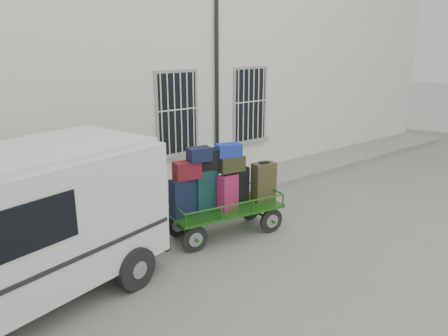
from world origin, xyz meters
name	(u,v)px	position (x,y,z in m)	size (l,w,h in m)	color
ground	(260,218)	(0.00, 0.00, 0.00)	(80.00, 80.00, 0.00)	slate
building	(144,79)	(0.00, 5.50, 3.00)	(24.00, 5.15, 6.00)	beige
sidewalk	(207,192)	(0.00, 2.20, 0.07)	(24.00, 1.70, 0.15)	gray
luggage_cart	(222,189)	(-1.30, -0.11, 1.08)	(2.97, 1.49, 2.07)	black
van	(2,227)	(-5.69, -0.31, 1.46)	(5.41, 3.31, 2.55)	silver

